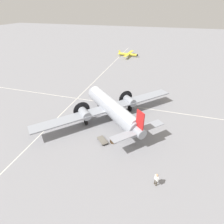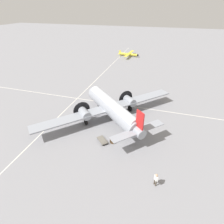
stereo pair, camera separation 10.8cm
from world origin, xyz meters
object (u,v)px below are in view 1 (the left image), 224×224
(airliner_main, at_px, (111,107))
(suitcase_upright_spare, at_px, (112,142))
(crew_foreground, at_px, (156,178))
(light_aircraft_distant, at_px, (128,54))
(baggage_cart, at_px, (103,140))
(suitcase_near_door, at_px, (111,141))

(airliner_main, height_order, suitcase_upright_spare, airliner_main)
(crew_foreground, xyz_separation_m, light_aircraft_distant, (15.01, -55.66, -0.28))
(baggage_cart, bearing_deg, airliner_main, -39.53)
(baggage_cart, bearing_deg, light_aircraft_distant, -37.41)
(suitcase_upright_spare, bearing_deg, light_aircraft_distant, -80.64)
(crew_foreground, relative_size, baggage_cart, 0.86)
(suitcase_near_door, bearing_deg, crew_foreground, 141.99)
(airliner_main, relative_size, light_aircraft_distant, 1.93)
(suitcase_upright_spare, height_order, baggage_cart, suitcase_upright_spare)
(suitcase_upright_spare, bearing_deg, suitcase_near_door, -33.98)
(airliner_main, height_order, baggage_cart, airliner_main)
(crew_foreground, distance_m, baggage_cart, 9.85)
(airliner_main, distance_m, light_aircraft_distant, 44.58)
(suitcase_near_door, relative_size, light_aircraft_distant, 0.05)
(suitcase_near_door, xyz_separation_m, light_aircraft_distant, (8.06, -50.22, 0.59))
(baggage_cart, bearing_deg, crew_foreground, -167.54)
(crew_foreground, xyz_separation_m, suitcase_near_door, (6.95, -5.43, -0.87))
(crew_foreground, xyz_separation_m, baggage_cart, (8.28, -5.27, -0.85))
(suitcase_upright_spare, distance_m, light_aircraft_distant, 51.07)
(suitcase_upright_spare, xyz_separation_m, light_aircraft_distant, (8.31, -50.39, 0.55))
(crew_foreground, bearing_deg, airliner_main, 173.36)
(airliner_main, xyz_separation_m, light_aircraft_distant, (6.13, -44.13, -1.70))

